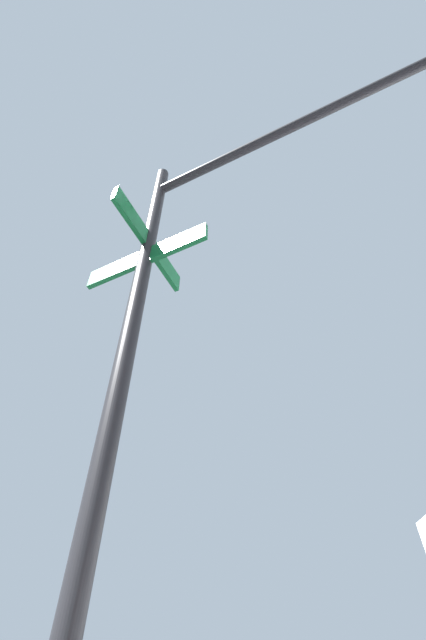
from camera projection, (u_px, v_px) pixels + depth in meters
The scene contains 1 object.
traffic_signal_near at pixel (323, 179), 2.97m from camera, with size 2.30×3.34×5.41m.
Camera 1 is at (-5.35, -6.72, 0.99)m, focal length 23.58 mm.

